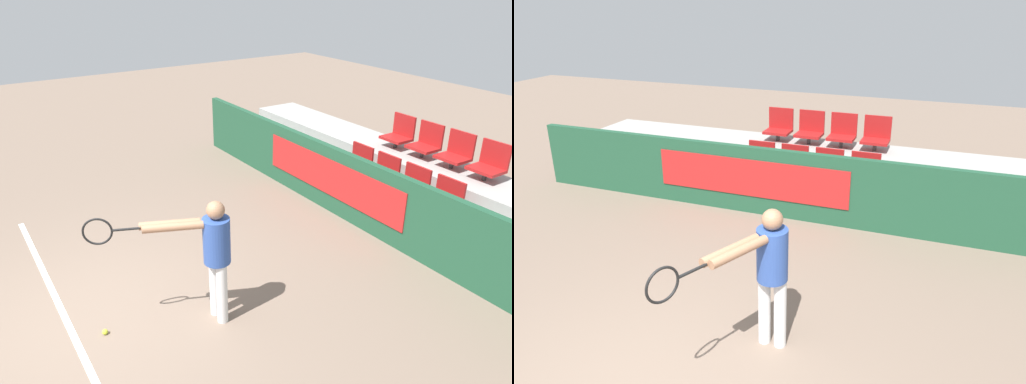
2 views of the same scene
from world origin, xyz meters
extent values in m
cube|color=#1E4C33|center=(0.00, 4.38, 0.57)|extent=(9.87, 0.12, 1.15)
cube|color=red|center=(-0.79, 4.31, 0.63)|extent=(3.32, 0.02, 0.63)
cube|color=#9E9E99|center=(0.00, 4.96, 0.20)|extent=(9.47, 1.01, 0.39)
cube|color=#9E9E99|center=(0.00, 5.98, 0.39)|extent=(9.47, 1.01, 0.79)
cylinder|color=#333333|center=(-0.93, 5.02, 0.47)|extent=(0.07, 0.07, 0.15)
cube|color=#A31919|center=(-0.93, 5.02, 0.57)|extent=(0.49, 0.41, 0.05)
cube|color=#A31919|center=(-0.93, 5.20, 0.80)|extent=(0.49, 0.04, 0.40)
cylinder|color=#333333|center=(-0.31, 5.02, 0.47)|extent=(0.07, 0.07, 0.15)
cube|color=#A31919|center=(-0.31, 5.02, 0.57)|extent=(0.49, 0.41, 0.05)
cube|color=#A31919|center=(-0.31, 5.20, 0.80)|extent=(0.49, 0.04, 0.40)
cylinder|color=#333333|center=(0.31, 5.02, 0.47)|extent=(0.07, 0.07, 0.15)
cube|color=#A31919|center=(0.31, 5.02, 0.57)|extent=(0.49, 0.41, 0.05)
cube|color=#A31919|center=(0.31, 5.20, 0.80)|extent=(0.49, 0.04, 0.40)
cylinder|color=#333333|center=(0.93, 5.02, 0.47)|extent=(0.07, 0.07, 0.15)
cube|color=#A31919|center=(0.93, 5.02, 0.57)|extent=(0.49, 0.41, 0.05)
cube|color=#A31919|center=(0.93, 5.20, 0.80)|extent=(0.49, 0.04, 0.40)
cylinder|color=#333333|center=(-0.93, 6.03, 0.87)|extent=(0.07, 0.07, 0.15)
cube|color=#A31919|center=(-0.93, 6.03, 0.97)|extent=(0.49, 0.41, 0.05)
cube|color=#A31919|center=(-0.93, 6.21, 1.19)|extent=(0.49, 0.04, 0.40)
cylinder|color=#333333|center=(-0.31, 6.03, 0.87)|extent=(0.07, 0.07, 0.15)
cube|color=#A31919|center=(-0.31, 6.03, 0.97)|extent=(0.49, 0.41, 0.05)
cube|color=#A31919|center=(-0.31, 6.21, 1.19)|extent=(0.49, 0.04, 0.40)
cylinder|color=#333333|center=(0.31, 6.03, 0.87)|extent=(0.07, 0.07, 0.15)
cube|color=#A31919|center=(0.31, 6.03, 0.97)|extent=(0.49, 0.41, 0.05)
cube|color=#A31919|center=(0.31, 6.21, 1.19)|extent=(0.49, 0.04, 0.40)
cylinder|color=#333333|center=(0.93, 6.03, 0.87)|extent=(0.07, 0.07, 0.15)
cube|color=#A31919|center=(0.93, 6.03, 0.97)|extent=(0.49, 0.41, 0.05)
cube|color=#A31919|center=(0.93, 6.21, 1.19)|extent=(0.49, 0.04, 0.40)
cylinder|color=silver|center=(0.64, 1.30, 0.39)|extent=(0.13, 0.13, 0.79)
cylinder|color=silver|center=(0.81, 1.30, 0.39)|extent=(0.13, 0.13, 0.79)
cylinder|color=#2D4C99|center=(0.72, 1.30, 1.06)|extent=(0.32, 0.32, 0.55)
sphere|color=#9E7051|center=(0.72, 1.30, 1.45)|extent=(0.21, 0.21, 0.21)
cylinder|color=#9E7051|center=(0.49, 0.85, 1.30)|extent=(0.34, 0.65, 0.09)
cylinder|color=#9E7051|center=(0.58, 0.85, 1.30)|extent=(0.34, 0.65, 0.09)
cylinder|color=black|center=(0.34, 0.41, 1.30)|extent=(0.14, 0.29, 0.03)
torus|color=black|center=(0.23, 0.13, 1.30)|extent=(0.15, 0.31, 0.32)
camera|label=1|loc=(5.07, -1.00, 3.88)|focal=35.00mm
camera|label=2|loc=(2.23, -2.74, 3.47)|focal=35.00mm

